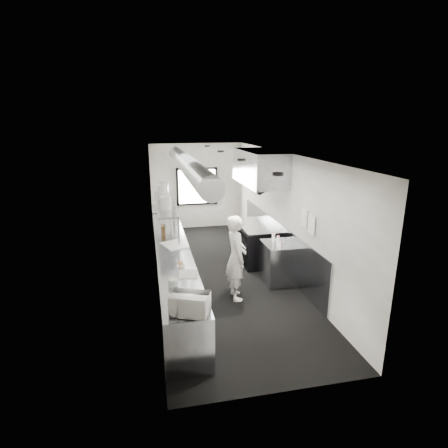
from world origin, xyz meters
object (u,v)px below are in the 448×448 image
squeeze_bottle_c (278,240)px  plate_stack_b (165,198)px  squeeze_bottle_b (279,243)px  far_work_table (164,222)px  small_plate (181,266)px  plate_stack_d (164,189)px  prep_counter (173,268)px  deli_tub_b (173,283)px  squeeze_bottle_e (273,235)px  plate_stack_a (166,203)px  exhaust_hood (259,168)px  line_cook (236,258)px  squeeze_bottle_a (281,245)px  deli_tub_a (175,297)px  microwave (190,304)px  range (255,242)px  knife_block (163,230)px  plate_stack_c (163,193)px  bottle_station (278,263)px  squeeze_bottle_d (274,237)px  pass_shelf (165,203)px  cutting_board (174,245)px

squeeze_bottle_c → plate_stack_b: bearing=146.8°
plate_stack_b → squeeze_bottle_b: 2.92m
far_work_table → small_plate: size_ratio=7.19×
plate_stack_d → squeeze_bottle_b: 3.58m
prep_counter → plate_stack_b: (-0.05, 1.29, 1.26)m
deli_tub_b → plate_stack_b: size_ratio=0.56×
small_plate → squeeze_bottle_e: bearing=28.0°
plate_stack_a → small_plate: bearing=-85.5°
exhaust_hood → line_cook: size_ratio=1.27×
squeeze_bottle_a → squeeze_bottle_c: (0.04, 0.28, 0.01)m
squeeze_bottle_e → deli_tub_a: bearing=-134.4°
far_work_table → microwave: microwave is taller
range → squeeze_bottle_e: size_ratio=9.69×
knife_block → plate_stack_c: (0.07, 0.88, 0.73)m
deli_tub_a → squeeze_bottle_e: bearing=45.6°
bottle_station → microwave: 3.47m
squeeze_bottle_d → squeeze_bottle_e: squeeze_bottle_d is taller
range → small_plate: 3.11m
pass_shelf → squeeze_bottle_c: 2.94m
exhaust_hood → deli_tub_b: size_ratio=14.18×
exhaust_hood → squeeze_bottle_a: 2.22m
deli_tub_b → squeeze_bottle_e: 3.11m
microwave → deli_tub_b: bearing=122.9°
plate_stack_c → knife_block: bearing=-94.2°
range → deli_tub_a: (-2.32, -3.53, 0.48)m
pass_shelf → plate_stack_a: plate_stack_a is taller
cutting_board → squeeze_bottle_c: 2.25m
plate_stack_d → squeeze_bottle_d: bearing=-45.8°
deli_tub_b → plate_stack_c: 3.75m
small_plate → squeeze_bottle_b: squeeze_bottle_b is taller
squeeze_bottle_e → line_cook: bearing=-141.0°
microwave → plate_stack_d: plate_stack_d is taller
line_cook → plate_stack_d: (-1.23, 3.02, 0.90)m
line_cook → plate_stack_b: plate_stack_b is taller
far_work_table → exhaust_hood: bearing=-48.1°
pass_shelf → deli_tub_b: (-0.08, -3.34, -0.58)m
exhaust_hood → prep_counter: 3.20m
microwave → plate_stack_b: (-0.09, 4.05, 0.66)m
prep_counter → range: 2.50m
squeeze_bottle_b → squeeze_bottle_e: bearing=84.1°
deli_tub_b → squeeze_bottle_a: (2.35, 1.32, 0.03)m
small_plate → exhaust_hood: bearing=45.9°
microwave → plate_stack_c: 4.66m
deli_tub_b → exhaust_hood: bearing=52.0°
prep_counter → deli_tub_b: (-0.12, -1.84, 0.51)m
cutting_board → bottle_station: bearing=-9.2°
squeeze_bottle_b → squeeze_bottle_d: 0.34m
plate_stack_a → plate_stack_d: plate_stack_d is taller
far_work_table → deli_tub_a: deli_tub_a is taller
small_plate → deli_tub_a: bearing=-99.1°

